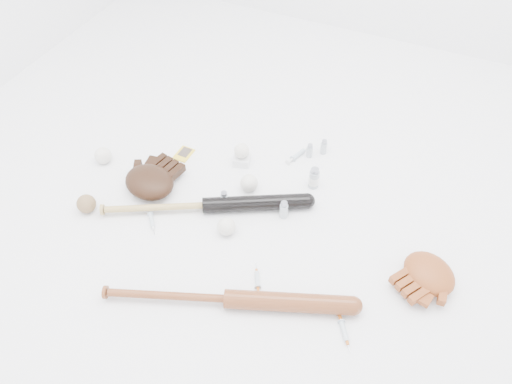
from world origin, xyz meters
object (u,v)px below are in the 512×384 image
at_px(bat_dark, 205,205).
at_px(glove_dark, 149,182).
at_px(pedestal, 242,160).
at_px(bat_wood, 227,299).

bearing_deg(bat_dark, glove_dark, 150.62).
height_order(glove_dark, pedestal, glove_dark).
bearing_deg(bat_wood, pedestal, 90.53).
bearing_deg(pedestal, bat_dark, -93.09).
distance_m(bat_dark, bat_wood, 0.43).
xyz_separation_m(bat_dark, glove_dark, (-0.26, 0.01, 0.01)).
relative_size(bat_dark, glove_dark, 3.38).
bearing_deg(pedestal, bat_wood, -68.84).
bearing_deg(glove_dark, bat_dark, 9.60).
bearing_deg(bat_wood, bat_dark, 107.45).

